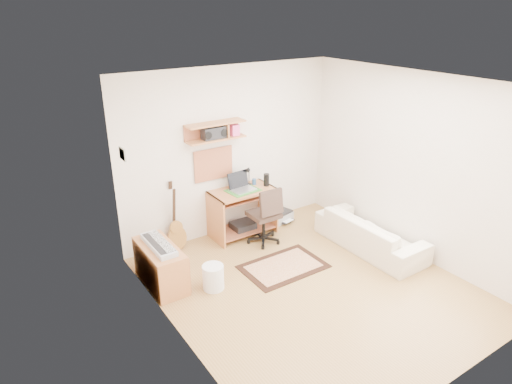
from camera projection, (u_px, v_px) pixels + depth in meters
floor at (310, 287)px, 5.89m from camera, size 3.60×4.00×0.01m
ceiling at (322, 83)px, 4.88m from camera, size 3.60×4.00×0.01m
back_wall at (230, 152)px, 6.92m from camera, size 3.60×0.01×2.60m
left_wall at (176, 234)px, 4.46m from camera, size 0.01×4.00×2.60m
right_wall at (414, 166)px, 6.31m from camera, size 0.01×4.00×2.60m
wall_shelf at (216, 131)px, 6.51m from camera, size 0.90×0.25×0.26m
cork_board at (213, 164)px, 6.80m from camera, size 0.64×0.03×0.49m
wall_photo at (123, 154)px, 5.46m from camera, size 0.02×0.20×0.15m
desk at (243, 212)px, 7.09m from camera, size 1.00×0.55×0.75m
laptop at (243, 182)px, 6.87m from camera, size 0.40×0.40×0.28m
speaker at (266, 180)px, 7.08m from camera, size 0.09×0.09×0.20m
desk_lamp at (249, 176)px, 7.10m from camera, size 0.10×0.10×0.30m
pencil_cup at (254, 182)px, 7.15m from camera, size 0.07×0.07×0.09m
boombox at (214, 133)px, 6.50m from camera, size 0.35×0.16×0.18m
rug at (283, 266)px, 6.31m from camera, size 1.14×0.76×0.02m
task_chair at (264, 214)px, 6.81m from camera, size 0.48×0.48×0.93m
cabinet at (161, 266)px, 5.83m from camera, size 0.40×0.90×0.55m
music_keyboard at (159, 245)px, 5.72m from camera, size 0.22×0.72×0.06m
guitar at (176, 217)px, 6.59m from camera, size 0.29×0.18×1.06m
waste_basket at (213, 277)px, 5.78m from camera, size 0.30×0.30×0.33m
printer at (279, 215)px, 7.65m from camera, size 0.48×0.41×0.16m
sofa at (371, 228)px, 6.68m from camera, size 0.51×1.73×0.68m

